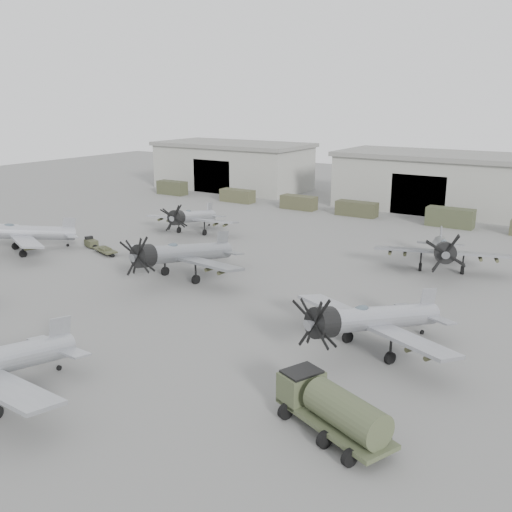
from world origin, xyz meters
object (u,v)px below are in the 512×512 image
at_px(aircraft_far_0, 191,217).
at_px(tug_trailer, 96,246).
at_px(aircraft_mid_0, 16,233).
at_px(ground_crew, 160,253).
at_px(aircraft_far_1, 443,249).
at_px(fuel_tanker, 333,407).
at_px(aircraft_mid_1, 178,254).
at_px(aircraft_mid_2, 368,319).

relative_size(aircraft_far_0, tug_trailer, 1.95).
distance_m(aircraft_far_0, tug_trailer, 12.84).
distance_m(aircraft_mid_0, aircraft_far_0, 20.71).
bearing_deg(aircraft_mid_0, ground_crew, 47.00).
bearing_deg(ground_crew, tug_trailer, 73.94).
xyz_separation_m(aircraft_far_1, fuel_tanker, (3.09, -31.70, -0.87)).
relative_size(aircraft_mid_0, fuel_tanker, 1.74).
height_order(aircraft_far_0, ground_crew, aircraft_far_0).
distance_m(aircraft_mid_0, aircraft_far_1, 45.97).
bearing_deg(aircraft_mid_1, aircraft_mid_0, -167.48).
bearing_deg(aircraft_far_0, aircraft_mid_0, -131.77).
bearing_deg(aircraft_mid_0, aircraft_mid_2, 19.64).
distance_m(aircraft_far_0, aircraft_far_1, 31.61).
xyz_separation_m(aircraft_mid_1, aircraft_far_0, (-10.99, 15.40, -0.32)).
bearing_deg(aircraft_mid_0, aircraft_far_1, 47.41).
relative_size(aircraft_far_1, fuel_tanker, 1.81).
bearing_deg(aircraft_mid_1, aircraft_mid_2, -8.57).
xyz_separation_m(aircraft_mid_2, aircraft_far_0, (-32.45, 21.00, -0.22)).
bearing_deg(aircraft_mid_2, ground_crew, -176.14).
distance_m(aircraft_mid_2, tug_trailer, 37.84).
xyz_separation_m(aircraft_far_0, tug_trailer, (-4.25, -11.98, -1.76)).
relative_size(aircraft_far_0, ground_crew, 8.08).
height_order(aircraft_far_0, aircraft_far_1, aircraft_far_1).
bearing_deg(ground_crew, fuel_tanker, -144.35).
bearing_deg(aircraft_far_1, aircraft_mid_2, -105.02).
bearing_deg(tug_trailer, aircraft_far_1, 36.84).
xyz_separation_m(aircraft_far_0, ground_crew, (4.88, -11.25, -1.47)).
xyz_separation_m(aircraft_mid_1, tug_trailer, (-15.24, 3.42, -2.08)).
relative_size(aircraft_mid_0, aircraft_mid_1, 0.91).
bearing_deg(tug_trailer, aircraft_mid_1, 4.96).
height_order(aircraft_mid_0, aircraft_mid_2, aircraft_mid_2).
bearing_deg(aircraft_mid_0, aircraft_mid_1, 30.31).
relative_size(aircraft_mid_2, tug_trailer, 2.08).
bearing_deg(aircraft_far_1, ground_crew, -173.45).
distance_m(aircraft_mid_1, fuel_tanker, 28.49).
relative_size(aircraft_mid_0, ground_crew, 8.37).
bearing_deg(aircraft_far_1, aircraft_mid_1, -159.55).
xyz_separation_m(aircraft_far_0, aircraft_far_1, (31.61, 0.54, 0.20)).
height_order(aircraft_mid_2, aircraft_far_0, aircraft_mid_2).
relative_size(aircraft_mid_2, aircraft_far_1, 0.99).
bearing_deg(aircraft_mid_1, tug_trailer, 173.41).
xyz_separation_m(aircraft_mid_0, aircraft_far_0, (10.52, 17.84, -0.15)).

